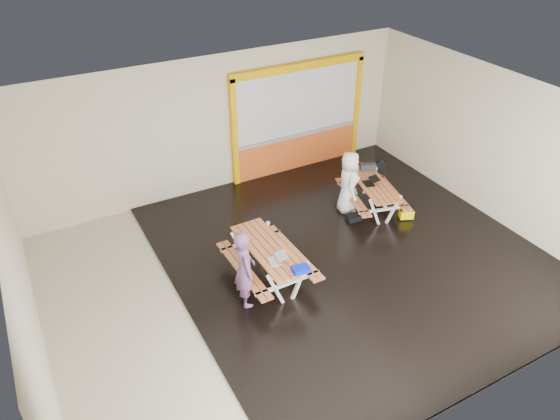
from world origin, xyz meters
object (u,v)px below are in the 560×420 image
laptop_left (277,259)px  laptop_right (370,182)px  person_right (349,183)px  fluke_bag (406,214)px  blue_pouch (301,269)px  toolbox (368,167)px  picnic_table_left (268,255)px  person_left (245,269)px  dark_case (354,217)px  backpack (380,166)px  picnic_table_right (373,190)px

laptop_left → laptop_right: laptop_left is taller
person_right → fluke_bag: person_right is taller
person_right → blue_pouch: size_ratio=4.98×
laptop_right → toolbox: (0.36, 0.59, 0.04)m
picnic_table_left → blue_pouch: blue_pouch is taller
blue_pouch → laptop_right: bearing=33.4°
person_left → person_right: size_ratio=1.04×
dark_case → fluke_bag: bearing=-26.6°
person_right → backpack: 1.39m
person_left → person_right: (3.59, 1.79, -0.07)m
person_left → picnic_table_left: bearing=-49.5°
dark_case → person_right: bearing=74.3°
toolbox → fluke_bag: (0.15, -1.41, -0.64)m
laptop_left → fluke_bag: bearing=11.5°
dark_case → fluke_bag: (1.12, -0.56, 0.08)m
person_left → toolbox: bearing=-53.6°
picnic_table_left → person_right: person_right is taller
backpack → fluke_bag: size_ratio=1.02×
blue_pouch → picnic_table_right: bearing=32.5°
picnic_table_left → dark_case: picnic_table_left is taller
dark_case → picnic_table_right: bearing=18.5°
person_right → fluke_bag: 1.55m
picnic_table_right → laptop_right: bearing=156.1°
fluke_bag → laptop_left: bearing=-168.5°
laptop_right → person_left: bearing=-158.9°
blue_pouch → toolbox: size_ratio=0.74×
laptop_right → fluke_bag: size_ratio=1.06×
laptop_right → fluke_bag: laptop_right is taller
laptop_left → laptop_right: bearing=25.4°
backpack → fluke_bag: 1.61m
picnic_table_left → person_left: size_ratio=1.25×
picnic_table_right → laptop_right: 0.23m
picnic_table_left → backpack: (4.20, 1.84, 0.06)m
picnic_table_right → backpack: backpack is taller
picnic_table_right → blue_pouch: blue_pouch is taller
laptop_right → picnic_table_left: bearing=-160.9°
dark_case → blue_pouch: bearing=-144.4°
person_right → laptop_left: size_ratio=3.94×
dark_case → fluke_bag: fluke_bag is taller
person_left → blue_pouch: 1.04m
picnic_table_left → backpack: bearing=23.7°
toolbox → backpack: bearing=10.6°
backpack → dark_case: backpack is taller
blue_pouch → toolbox: 4.43m
toolbox → fluke_bag: toolbox is taller
laptop_left → backpack: laptop_left is taller
laptop_right → dark_case: bearing=-157.0°
picnic_table_right → laptop_left: size_ratio=5.19×
backpack → fluke_bag: (-0.33, -1.50, -0.49)m
laptop_right → dark_case: size_ratio=1.27×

